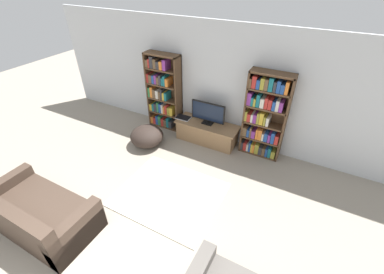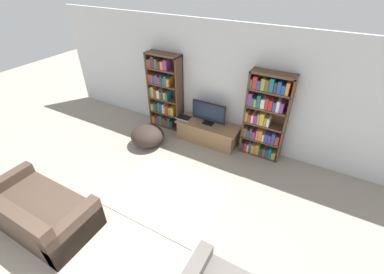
{
  "view_description": "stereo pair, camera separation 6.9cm",
  "coord_description": "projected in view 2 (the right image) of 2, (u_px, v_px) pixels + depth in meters",
  "views": [
    {
      "loc": [
        1.87,
        -0.62,
        3.51
      ],
      "look_at": [
        -0.04,
        2.98,
        0.7
      ],
      "focal_mm": 24.0,
      "sensor_mm": 36.0,
      "label": 1
    },
    {
      "loc": [
        1.93,
        -0.59,
        3.51
      ],
      "look_at": [
        -0.04,
        2.98,
        0.7
      ],
      "focal_mm": 24.0,
      "sensor_mm": 36.0,
      "label": 2
    }
  ],
  "objects": [
    {
      "name": "area_rug",
      "position": [
        169.0,
        194.0,
        4.67
      ],
      "size": [
        1.81,
        1.52,
        0.02
      ],
      "color": "beige",
      "rests_on": "ground_plane"
    },
    {
      "name": "tv_stand",
      "position": [
        208.0,
        132.0,
        5.92
      ],
      "size": [
        1.44,
        0.54,
        0.47
      ],
      "color": "#8E6B47",
      "rests_on": "ground_plane"
    },
    {
      "name": "bookshelf_right",
      "position": [
        265.0,
        117.0,
        5.17
      ],
      "size": [
        0.84,
        0.3,
        1.84
      ],
      "color": "#513823",
      "rests_on": "ground_plane"
    },
    {
      "name": "couch_left_sectional",
      "position": [
        38.0,
        212.0,
        4.01
      ],
      "size": [
        1.8,
        0.93,
        0.78
      ],
      "color": "#423328",
      "rests_on": "ground_plane"
    },
    {
      "name": "television",
      "position": [
        209.0,
        113.0,
        5.65
      ],
      "size": [
        0.79,
        0.16,
        0.52
      ],
      "color": "black",
      "rests_on": "tv_stand"
    },
    {
      "name": "beanbag_ottoman",
      "position": [
        148.0,
        136.0,
        5.84
      ],
      "size": [
        0.74,
        0.74,
        0.45
      ],
      "primitive_type": "ellipsoid",
      "color": "#2D231E",
      "rests_on": "ground_plane"
    },
    {
      "name": "bookshelf_left",
      "position": [
        164.0,
        93.0,
        6.16
      ],
      "size": [
        0.84,
        0.3,
        1.84
      ],
      "color": "#513823",
      "rests_on": "ground_plane"
    },
    {
      "name": "laptop",
      "position": [
        184.0,
        118.0,
        6.0
      ],
      "size": [
        0.34,
        0.23,
        0.03
      ],
      "color": "#B7B7BC",
      "rests_on": "tv_stand"
    },
    {
      "name": "wall_back",
      "position": [
        222.0,
        86.0,
        5.5
      ],
      "size": [
        8.8,
        0.06,
        2.6
      ],
      "color": "silver",
      "rests_on": "ground_plane"
    }
  ]
}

